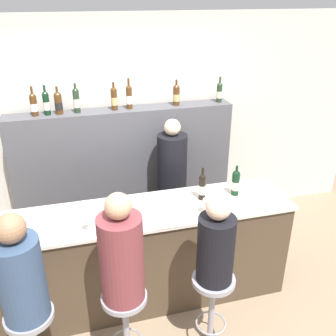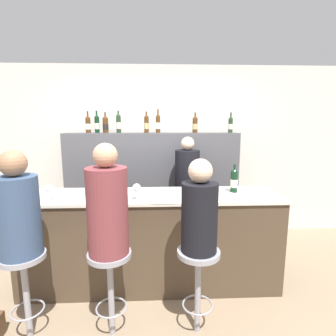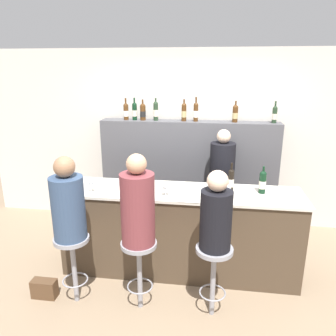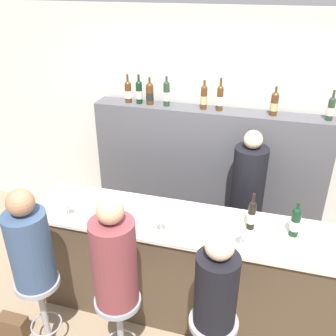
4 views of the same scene
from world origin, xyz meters
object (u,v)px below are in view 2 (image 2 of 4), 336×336
at_px(guest_seated_left, 18,211).
at_px(bar_stool_right, 198,270).
at_px(wine_bottle_backbar_2, 106,124).
at_px(bartender, 187,198).
at_px(wine_bottle_backbar_7, 231,125).
at_px(wine_glass_3, 202,187).
at_px(wine_bottle_backbar_0, 88,124).
at_px(wine_bottle_backbar_6, 195,124).
at_px(wine_bottle_backbar_5, 158,123).
at_px(bar_stool_left, 24,274).
at_px(guest_seated_right, 199,212).
at_px(bar_stool_middle, 110,272).
at_px(wine_glass_2, 137,188).
at_px(wine_bottle_backbar_3, 119,123).
at_px(wine_bottle_backbar_1, 97,124).
at_px(wine_glass_1, 96,190).
at_px(wine_bottle_backbar_4, 147,124).
at_px(wine_bottle_counter_1, 234,180).
at_px(guest_seated_middle, 107,207).
at_px(wine_bottle_counter_0, 203,180).
at_px(wine_glass_0, 49,189).

height_order(guest_seated_left, bar_stool_right, guest_seated_left).
height_order(wine_bottle_backbar_2, bartender, wine_bottle_backbar_2).
relative_size(wine_bottle_backbar_7, wine_glass_3, 1.82).
bearing_deg(wine_bottle_backbar_0, wine_bottle_backbar_6, 0.00).
bearing_deg(wine_bottle_backbar_5, wine_bottle_backbar_2, -180.00).
distance_m(wine_bottle_backbar_5, bar_stool_left, 2.48).
distance_m(wine_glass_3, guest_seated_right, 0.52).
bearing_deg(bar_stool_middle, wine_glass_2, 69.60).
bearing_deg(wine_bottle_backbar_3, wine_bottle_backbar_5, 0.00).
bearing_deg(wine_bottle_backbar_1, wine_glass_1, -79.18).
height_order(wine_bottle_backbar_4, guest_seated_right, wine_bottle_backbar_4).
xyz_separation_m(wine_bottle_backbar_1, wine_glass_3, (1.30, -1.39, -0.60)).
distance_m(wine_bottle_counter_1, wine_bottle_backbar_2, 2.02).
xyz_separation_m(wine_bottle_backbar_0, wine_glass_1, (0.39, -1.39, -0.62)).
bearing_deg(wine_bottle_backbar_6, wine_bottle_backbar_1, -180.00).
relative_size(wine_glass_3, bar_stool_left, 0.22).
distance_m(wine_bottle_backbar_3, wine_glass_3, 1.81).
height_order(wine_bottle_backbar_0, wine_bottle_backbar_7, wine_bottle_backbar_0).
relative_size(wine_glass_3, bar_stool_right, 0.22).
height_order(wine_glass_2, guest_seated_middle, guest_seated_middle).
bearing_deg(wine_glass_3, wine_bottle_backbar_6, 85.00).
bearing_deg(guest_seated_middle, wine_bottle_counter_1, 31.92).
bearing_deg(wine_glass_1, wine_glass_2, 0.00).
bearing_deg(bar_stool_right, wine_bottle_counter_0, 78.20).
bearing_deg(bar_stool_left, wine_glass_0, 85.80).
distance_m(wine_bottle_backbar_1, wine_bottle_backbar_5, 0.88).
relative_size(wine_bottle_backbar_0, guest_seated_middle, 0.36).
bearing_deg(wine_bottle_backbar_5, wine_glass_1, -113.81).
height_order(wine_bottle_backbar_1, wine_bottle_backbar_6, wine_bottle_backbar_1).
distance_m(wine_glass_0, bar_stool_left, 0.76).
height_order(wine_bottle_counter_1, guest_seated_middle, guest_seated_middle).
xyz_separation_m(wine_glass_2, bar_stool_middle, (-0.19, -0.51, -0.56)).
height_order(wine_glass_0, guest_seated_right, guest_seated_right).
height_order(wine_glass_3, guest_seated_middle, guest_seated_middle).
xyz_separation_m(wine_bottle_backbar_4, bartender, (0.56, -0.38, -1.01)).
bearing_deg(wine_glass_3, wine_bottle_backbar_7, 65.02).
relative_size(wine_glass_2, guest_seated_left, 0.20).
distance_m(wine_bottle_counter_0, wine_glass_0, 1.54).
xyz_separation_m(wine_bottle_backbar_2, guest_seated_middle, (0.35, -1.89, -0.61)).
xyz_separation_m(wine_bottle_backbar_6, bartender, (-0.15, -0.38, -1.00)).
xyz_separation_m(wine_bottle_counter_1, wine_glass_0, (-1.86, -0.25, -0.01)).
distance_m(bar_stool_left, guest_seated_left, 0.53).
xyz_separation_m(wine_bottle_backbar_0, guest_seated_left, (-0.08, -1.89, -0.64)).
bearing_deg(wine_bottle_backbar_3, bar_stool_left, -105.31).
bearing_deg(wine_glass_3, wine_glass_1, 180.00).
bearing_deg(wine_bottle_counter_1, guest_seated_middle, -148.08).
bearing_deg(bar_stool_left, wine_bottle_backbar_1, 83.69).
xyz_separation_m(wine_bottle_backbar_3, wine_glass_2, (0.35, -1.39, -0.61)).
distance_m(guest_seated_left, bartender, 2.15).
distance_m(wine_glass_2, wine_glass_3, 0.64).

